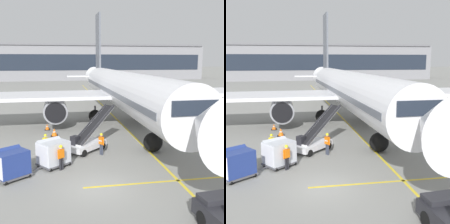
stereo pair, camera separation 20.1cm
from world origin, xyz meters
TOP-DOWN VIEW (x-y plane):
  - ground_plane at (0.00, 0.00)m, footprint 600.00×600.00m
  - parked_airplane at (5.10, 16.87)m, footprint 33.82×44.31m
  - belt_loader at (0.13, 7.22)m, footprint 4.50×4.43m
  - baggage_cart_lead at (-2.63, 4.10)m, footprint 2.66×2.48m
  - baggage_cart_second at (-5.19, 2.40)m, footprint 2.66×2.48m
  - ground_crew_by_loader at (1.05, 5.96)m, footprint 0.41×0.48m
  - ground_crew_by_carts at (-2.08, 3.26)m, footprint 0.47×0.42m
  - ground_crew_marshaller at (-3.21, 6.48)m, footprint 0.48×0.42m
  - safety_cone_engine_keepout at (-2.64, 12.39)m, footprint 0.70×0.70m
  - safety_cone_wingtip at (-3.41, 15.21)m, footprint 0.55×0.55m
  - apron_guidance_line_lead_in at (4.98, 16.11)m, footprint 0.20×110.00m
  - apron_guidance_line_stop_bar at (5.11, 0.15)m, footprint 12.00×0.20m
  - terminal_building at (-11.38, 98.81)m, footprint 129.35×17.11m

SIDE VIEW (x-z plane):
  - ground_plane at x=0.00m, z-range 0.00..0.00m
  - apron_guidance_line_lead_in at x=4.98m, z-range 0.00..0.01m
  - apron_guidance_line_stop_bar at x=5.11m, z-range 0.00..0.01m
  - safety_cone_wingtip at x=-3.41m, z-range -0.01..0.62m
  - safety_cone_engine_keepout at x=-2.64m, z-range -0.01..0.77m
  - belt_loader at x=0.13m, z-range -0.82..2.68m
  - ground_crew_by_loader at x=1.05m, z-range 0.13..1.87m
  - ground_crew_by_carts at x=-2.08m, z-range 0.13..1.87m
  - ground_crew_marshaller at x=-3.21m, z-range 0.13..1.87m
  - baggage_cart_lead at x=-2.63m, z-range 0.04..1.96m
  - baggage_cart_second at x=-5.19m, z-range 0.04..1.96m
  - parked_airplane at x=5.10m, z-range -3.54..11.48m
  - terminal_building at x=-11.38m, z-range -0.05..13.17m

